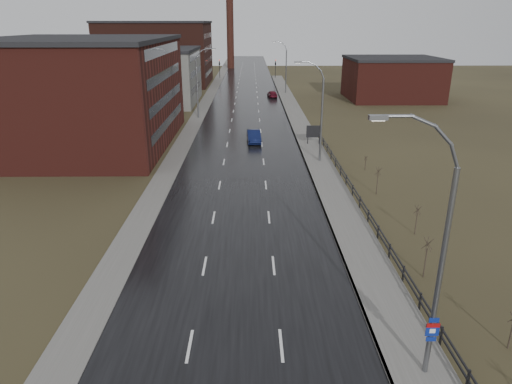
{
  "coord_description": "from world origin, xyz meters",
  "views": [
    {
      "loc": [
        0.8,
        -14.72,
        15.29
      ],
      "look_at": [
        1.2,
        18.13,
        3.0
      ],
      "focal_mm": 32.0,
      "sensor_mm": 36.0,
      "label": 1
    }
  ],
  "objects_px": {
    "streetlight_main": "(435,258)",
    "car_near": "(254,137)",
    "billboard": "(314,132)",
    "car_far": "(272,94)"
  },
  "relations": [
    {
      "from": "car_near",
      "to": "car_far",
      "type": "xyz_separation_m",
      "value": [
        4.26,
        38.81,
        -0.07
      ]
    },
    {
      "from": "car_near",
      "to": "car_far",
      "type": "relative_size",
      "value": 1.13
    },
    {
      "from": "streetlight_main",
      "to": "car_near",
      "type": "relative_size",
      "value": 2.45
    },
    {
      "from": "streetlight_main",
      "to": "billboard",
      "type": "bearing_deg",
      "value": 89.14
    },
    {
      "from": "car_near",
      "to": "streetlight_main",
      "type": "bearing_deg",
      "value": -83.93
    },
    {
      "from": "billboard",
      "to": "car_near",
      "type": "distance_m",
      "value": 8.04
    },
    {
      "from": "billboard",
      "to": "car_near",
      "type": "bearing_deg",
      "value": 169.8
    },
    {
      "from": "streetlight_main",
      "to": "car_far",
      "type": "distance_m",
      "value": 82.23
    },
    {
      "from": "billboard",
      "to": "car_far",
      "type": "xyz_separation_m",
      "value": [
        -3.6,
        40.22,
        -1.0
      ]
    },
    {
      "from": "car_far",
      "to": "billboard",
      "type": "bearing_deg",
      "value": 89.21
    }
  ]
}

